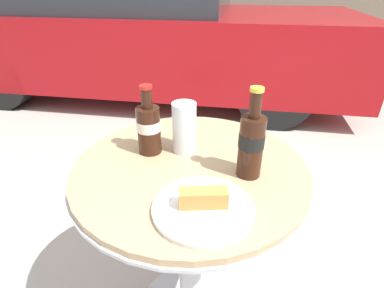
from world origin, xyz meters
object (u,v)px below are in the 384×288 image
at_px(cola_bottle_right, 251,143).
at_px(drinking_glass, 184,130).
at_px(bistro_table, 190,216).
at_px(cola_bottle_left, 149,127).
at_px(lunch_plate_near, 203,206).
at_px(parked_car, 145,33).

height_order(cola_bottle_right, drinking_glass, cola_bottle_right).
height_order(bistro_table, cola_bottle_left, cola_bottle_left).
distance_m(cola_bottle_right, lunch_plate_near, 0.22).
bearing_deg(parked_car, cola_bottle_right, -66.59).
height_order(cola_bottle_left, drinking_glass, cola_bottle_left).
bearing_deg(cola_bottle_right, drinking_glass, 153.56).
bearing_deg(drinking_glass, lunch_plate_near, -70.23).
relative_size(cola_bottle_right, lunch_plate_near, 1.04).
relative_size(cola_bottle_left, parked_car, 0.05).
bearing_deg(drinking_glass, cola_bottle_right, -26.44).
bearing_deg(parked_car, lunch_plate_near, -69.67).
xyz_separation_m(cola_bottle_right, drinking_glass, (-0.20, 0.10, -0.03)).
xyz_separation_m(drinking_glass, parked_car, (-0.95, 2.56, -0.14)).
height_order(cola_bottle_left, lunch_plate_near, cola_bottle_left).
height_order(bistro_table, drinking_glass, drinking_glass).
bearing_deg(cola_bottle_left, bistro_table, -21.85).
height_order(bistro_table, parked_car, parked_car).
distance_m(cola_bottle_left, drinking_glass, 0.11).
xyz_separation_m(bistro_table, cola_bottle_right, (0.17, -0.02, 0.30)).
bearing_deg(parked_car, drinking_glass, -69.62).
relative_size(cola_bottle_left, cola_bottle_right, 0.86).
height_order(drinking_glass, lunch_plate_near, drinking_glass).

